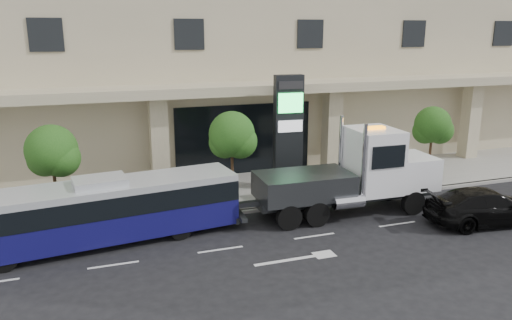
{
  "coord_description": "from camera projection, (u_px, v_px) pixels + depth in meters",
  "views": [
    {
      "loc": [
        -8.5,
        -18.74,
        8.23
      ],
      "look_at": [
        -1.34,
        2.0,
        2.49
      ],
      "focal_mm": 35.0,
      "sensor_mm": 36.0,
      "label": 1
    }
  ],
  "objects": [
    {
      "name": "curb",
      "position": [
        282.0,
        207.0,
        23.71
      ],
      "size": [
        120.0,
        0.3,
        0.15
      ],
      "primitive_type": "cube",
      "color": "gray",
      "rests_on": "ground"
    },
    {
      "name": "tow_truck",
      "position": [
        356.0,
        175.0,
        22.78
      ],
      "size": [
        9.66,
        2.63,
        4.4
      ],
      "rotation": [
        0.0,
        0.0,
        -0.03
      ],
      "color": "#2D3033",
      "rests_on": "ground"
    },
    {
      "name": "tree_right",
      "position": [
        433.0,
        127.0,
        27.43
      ],
      "size": [
        2.1,
        2.0,
        4.04
      ],
      "color": "#422B19",
      "rests_on": "sidewalk"
    },
    {
      "name": "tree_left",
      "position": [
        53.0,
        154.0,
        21.25
      ],
      "size": [
        2.27,
        2.2,
        4.22
      ],
      "color": "#422B19",
      "rests_on": "sidewalk"
    },
    {
      "name": "city_bus",
      "position": [
        102.0,
        211.0,
        19.5
      ],
      "size": [
        10.94,
        3.53,
        2.72
      ],
      "rotation": [
        0.0,
        0.0,
        0.12
      ],
      "color": "black",
      "rests_on": "ground"
    },
    {
      "name": "sidewalk",
      "position": [
        261.0,
        188.0,
        26.46
      ],
      "size": [
        120.0,
        6.0,
        0.15
      ],
      "primitive_type": "cube",
      "color": "gray",
      "rests_on": "ground"
    },
    {
      "name": "black_sedan",
      "position": [
        486.0,
        207.0,
        21.7
      ],
      "size": [
        5.61,
        2.84,
        1.56
      ],
      "primitive_type": "imported",
      "rotation": [
        0.0,
        0.0,
        1.45
      ],
      "color": "black",
      "rests_on": "ground"
    },
    {
      "name": "convention_center",
      "position": [
        210.0,
        3.0,
        33.48
      ],
      "size": [
        60.0,
        17.6,
        20.0
      ],
      "color": "tan",
      "rests_on": "ground"
    },
    {
      "name": "ground",
      "position": [
        300.0,
        223.0,
        21.9
      ],
      "size": [
        120.0,
        120.0,
        0.0
      ],
      "primitive_type": "plane",
      "color": "black",
      "rests_on": "ground"
    },
    {
      "name": "signage_pylon",
      "position": [
        288.0,
        132.0,
        25.59
      ],
      "size": [
        1.51,
        0.65,
        5.91
      ],
      "rotation": [
        0.0,
        0.0,
        -0.07
      ],
      "color": "black",
      "rests_on": "sidewalk"
    },
    {
      "name": "tree_mid",
      "position": [
        232.0,
        138.0,
        23.74
      ],
      "size": [
        2.28,
        2.2,
        4.38
      ],
      "color": "#422B19",
      "rests_on": "sidewalk"
    }
  ]
}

